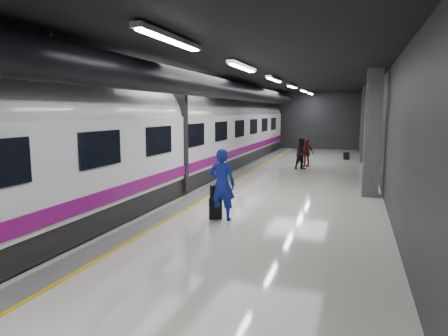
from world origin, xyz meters
The scene contains 9 objects.
ground centered at (0.00, 0.00, 0.00)m, with size 40.00×40.00×0.00m, color silver.
platform_hall centered at (-0.29, 0.96, 3.54)m, with size 10.02×40.02×4.51m.
train centered at (-3.25, 0.00, 2.07)m, with size 3.05×38.00×4.05m.
traveler_main centered at (0.50, -2.68, 1.01)m, with size 0.74×0.48×2.02m, color #1628A9.
suitcase_main centered at (0.29, -2.66, 0.29)m, with size 0.36×0.23×0.58m, color black.
shoulder_bag centered at (0.28, -2.65, 0.77)m, with size 0.28×0.15×0.37m, color black.
traveler_far_a centered at (1.36, 8.02, 0.84)m, with size 0.81×0.63×1.68m, color black.
traveler_far_b centered at (1.43, 9.20, 0.76)m, with size 0.89×0.37×1.51m, color maroon.
suitcase_far centered at (3.48, 13.19, 0.23)m, with size 0.32×0.21×0.47m, color black.
Camera 1 is at (3.99, -13.08, 3.03)m, focal length 32.00 mm.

